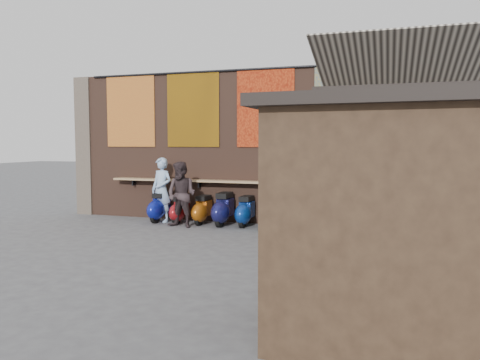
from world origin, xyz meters
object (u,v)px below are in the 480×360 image
at_px(scooter_stool_5, 270,212).
at_px(scooter_stool_1, 180,210).
at_px(scooter_stool_2, 203,210).
at_px(scooter_stool_7, 320,216).
at_px(shopper_navy, 433,215).
at_px(shopper_tan, 382,200).
at_px(scooter_stool_4, 246,211).
at_px(scooter_stool_9, 375,218).
at_px(shelf_box, 273,177).
at_px(scooter_stool_0, 160,207).
at_px(scooter_stool_6, 296,214).
at_px(market_stall, 386,228).
at_px(scooter_stool_8, 349,216).
at_px(diner_left, 162,190).
at_px(scooter_stool_3, 224,209).
at_px(diner_right, 181,195).

bearing_deg(scooter_stool_5, scooter_stool_1, -179.96).
height_order(scooter_stool_2, scooter_stool_7, scooter_stool_2).
relative_size(shopper_navy, shopper_tan, 0.95).
height_order(scooter_stool_4, shopper_tan, shopper_tan).
bearing_deg(shopper_navy, scooter_stool_9, -100.80).
relative_size(shelf_box, scooter_stool_4, 0.70).
bearing_deg(scooter_stool_0, scooter_stool_5, -0.64).
bearing_deg(shopper_navy, scooter_stool_6, -74.47).
relative_size(shelf_box, scooter_stool_7, 0.74).
distance_m(scooter_stool_0, market_stall, 8.45).
distance_m(scooter_stool_4, scooter_stool_7, 1.88).
relative_size(scooter_stool_1, scooter_stool_7, 0.96).
bearing_deg(scooter_stool_2, scooter_stool_1, -174.51).
bearing_deg(scooter_stool_8, shelf_box, 171.53).
relative_size(diner_left, shopper_navy, 1.00).
relative_size(shelf_box, scooter_stool_9, 0.70).
bearing_deg(scooter_stool_8, scooter_stool_3, -179.19).
bearing_deg(shopper_tan, scooter_stool_8, 91.95).
xyz_separation_m(scooter_stool_7, diner_right, (-3.35, -0.65, 0.46)).
bearing_deg(scooter_stool_8, scooter_stool_9, -2.36).
bearing_deg(diner_right, scooter_stool_1, 127.79).
bearing_deg(diner_right, scooter_stool_2, 72.68).
distance_m(scooter_stool_6, shopper_tan, 2.29).
height_order(scooter_stool_5, diner_left, diner_left).
height_order(scooter_stool_3, scooter_stool_8, scooter_stool_3).
height_order(diner_left, market_stall, market_stall).
height_order(scooter_stool_4, scooter_stool_6, scooter_stool_4).
distance_m(scooter_stool_5, shopper_tan, 2.84).
bearing_deg(market_stall, scooter_stool_3, 125.83).
distance_m(shelf_box, diner_right, 2.33).
bearing_deg(shopper_tan, scooter_stool_4, 126.96).
height_order(scooter_stool_7, shopper_tan, shopper_tan).
distance_m(scooter_stool_0, scooter_stool_2, 1.23).
xyz_separation_m(scooter_stool_4, shopper_navy, (4.18, -2.45, 0.47)).
height_order(scooter_stool_2, diner_left, diner_left).
distance_m(scooter_stool_1, scooter_stool_9, 4.93).
distance_m(diner_left, market_stall, 8.37).
height_order(scooter_stool_5, diner_right, diner_right).
bearing_deg(scooter_stool_8, scooter_stool_0, -179.76).
height_order(scooter_stool_5, scooter_stool_7, scooter_stool_5).
bearing_deg(shopper_navy, scooter_stool_1, -55.78).
relative_size(scooter_stool_1, market_stall, 0.30).
xyz_separation_m(shelf_box, scooter_stool_8, (1.92, -0.29, -0.86)).
relative_size(scooter_stool_2, scooter_stool_7, 1.02).
bearing_deg(scooter_stool_5, shelf_box, 93.15).
bearing_deg(scooter_stool_7, shopper_navy, -46.76).
relative_size(scooter_stool_8, diner_left, 0.48).
relative_size(scooter_stool_1, scooter_stool_4, 0.91).
height_order(scooter_stool_8, scooter_stool_9, scooter_stool_8).
relative_size(scooter_stool_0, scooter_stool_6, 1.03).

